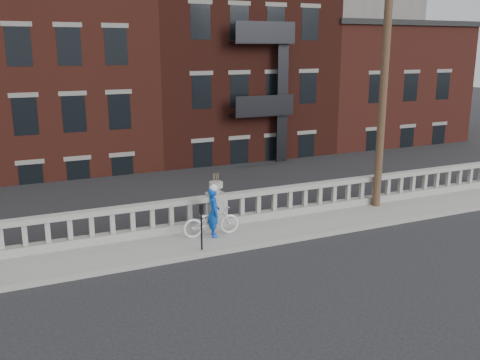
# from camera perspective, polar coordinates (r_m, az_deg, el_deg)

# --- Properties ---
(ground) EXTENTS (120.00, 120.00, 0.00)m
(ground) POSITION_cam_1_polar(r_m,az_deg,el_deg) (14.21, 3.68, -10.12)
(ground) COLOR black
(ground) RESTS_ON ground
(sidewalk) EXTENTS (32.00, 2.20, 0.15)m
(sidewalk) POSITION_cam_1_polar(r_m,az_deg,el_deg) (16.68, -1.27, -6.08)
(sidewalk) COLOR gray
(sidewalk) RESTS_ON ground
(balustrade) EXTENTS (28.00, 0.34, 1.03)m
(balustrade) POSITION_cam_1_polar(r_m,az_deg,el_deg) (17.33, -2.55, -3.35)
(balustrade) COLOR gray
(balustrade) RESTS_ON sidewalk
(planter_pedestal) EXTENTS (0.55, 0.55, 1.76)m
(planter_pedestal) POSITION_cam_1_polar(r_m,az_deg,el_deg) (17.27, -2.55, -2.74)
(planter_pedestal) COLOR gray
(planter_pedestal) RESTS_ON sidewalk
(lower_level) EXTENTS (80.00, 44.00, 20.80)m
(lower_level) POSITION_cam_1_polar(r_m,az_deg,el_deg) (35.22, -13.80, 8.42)
(lower_level) COLOR #605E59
(lower_level) RESTS_ON ground
(utility_pole) EXTENTS (1.60, 0.28, 10.00)m
(utility_pole) POSITION_cam_1_polar(r_m,az_deg,el_deg) (19.49, 15.20, 11.86)
(utility_pole) COLOR #422D1E
(utility_pole) RESTS_ON sidewalk
(parking_meter_c) EXTENTS (0.10, 0.09, 1.36)m
(parking_meter_c) POSITION_cam_1_polar(r_m,az_deg,el_deg) (15.21, -4.14, -4.46)
(parking_meter_c) COLOR black
(parking_meter_c) RESTS_ON sidewalk
(bicycle) EXTENTS (1.81, 0.71, 0.94)m
(bicycle) POSITION_cam_1_polar(r_m,az_deg,el_deg) (16.47, -3.09, -4.36)
(bicycle) COLOR white
(bicycle) RESTS_ON sidewalk
(cyclist) EXTENTS (0.48, 0.63, 1.54)m
(cyclist) POSITION_cam_1_polar(r_m,az_deg,el_deg) (16.29, -2.82, -3.45)
(cyclist) COLOR #0B42AE
(cyclist) RESTS_ON sidewalk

